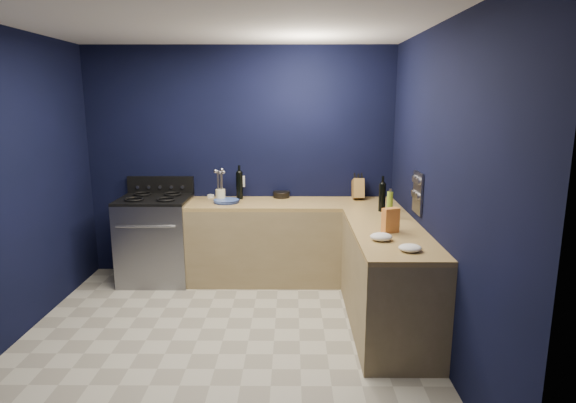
{
  "coord_description": "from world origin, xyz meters",
  "views": [
    {
      "loc": [
        0.58,
        -3.75,
        2.02
      ],
      "look_at": [
        0.55,
        1.0,
        1.0
      ],
      "focal_mm": 29.98,
      "sensor_mm": 36.0,
      "label": 1
    }
  ],
  "objects_px": {
    "gas_range": "(157,240)",
    "crouton_bag": "(391,220)",
    "plate_stack": "(226,201)",
    "knife_block": "(358,189)",
    "utensil_crock": "(220,195)"
  },
  "relations": [
    {
      "from": "plate_stack",
      "to": "gas_range",
      "type": "bearing_deg",
      "value": 178.82
    },
    {
      "from": "knife_block",
      "to": "crouton_bag",
      "type": "distance_m",
      "value": 1.42
    },
    {
      "from": "utensil_crock",
      "to": "plate_stack",
      "type": "bearing_deg",
      "value": -49.24
    },
    {
      "from": "plate_stack",
      "to": "utensil_crock",
      "type": "relative_size",
      "value": 2.07
    },
    {
      "from": "gas_range",
      "to": "crouton_bag",
      "type": "relative_size",
      "value": 4.34
    },
    {
      "from": "utensil_crock",
      "to": "crouton_bag",
      "type": "bearing_deg",
      "value": -38.02
    },
    {
      "from": "plate_stack",
      "to": "knife_block",
      "type": "distance_m",
      "value": 1.49
    },
    {
      "from": "gas_range",
      "to": "utensil_crock",
      "type": "xyz_separation_m",
      "value": [
        0.72,
        0.07,
        0.51
      ]
    },
    {
      "from": "gas_range",
      "to": "crouton_bag",
      "type": "bearing_deg",
      "value": -27.11
    },
    {
      "from": "knife_block",
      "to": "crouton_bag",
      "type": "xyz_separation_m",
      "value": [
        0.09,
        -1.42,
        -0.0
      ]
    },
    {
      "from": "utensil_crock",
      "to": "knife_block",
      "type": "relative_size",
      "value": 0.6
    },
    {
      "from": "plate_stack",
      "to": "knife_block",
      "type": "xyz_separation_m",
      "value": [
        1.47,
        0.22,
        0.09
      ]
    },
    {
      "from": "gas_range",
      "to": "plate_stack",
      "type": "bearing_deg",
      "value": -1.18
    },
    {
      "from": "knife_block",
      "to": "crouton_bag",
      "type": "height_order",
      "value": "knife_block"
    },
    {
      "from": "gas_range",
      "to": "plate_stack",
      "type": "distance_m",
      "value": 0.92
    }
  ]
}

